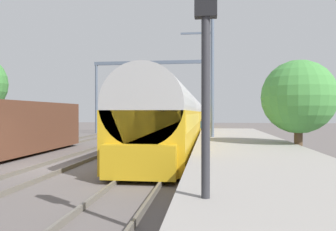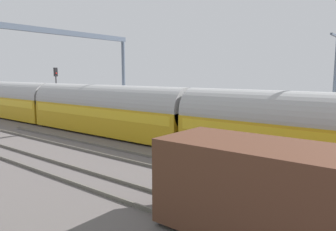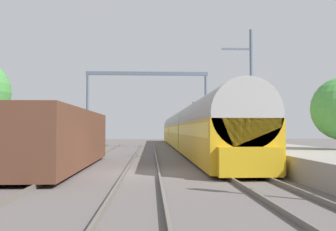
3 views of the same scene
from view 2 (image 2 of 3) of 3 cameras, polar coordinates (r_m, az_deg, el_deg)
The scene contains 5 objects.
passenger_train at distance 25.83m, azimuth -11.22°, elevation 1.03°, with size 2.93×49.20×3.82m.
person_crossing at distance 23.72m, azimuth -0.39°, elevation -1.70°, with size 0.28×0.42×1.73m.
railway_signal_far at distance 34.80m, azimuth -19.59°, elevation 4.88°, with size 0.36×0.30×5.49m.
catenary_gantry at distance 23.21m, azimuth -19.07°, elevation 9.09°, with size 12.51×0.28×7.86m.
catenary_pole_east_mid at distance 19.40m, azimuth 27.97°, elevation 4.62°, with size 1.90×0.20×8.00m.
Camera 2 is at (-12.68, 2.52, 4.85)m, focal length 33.62 mm.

